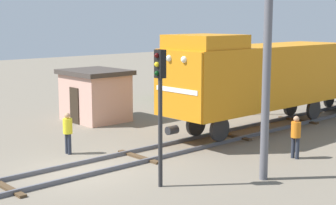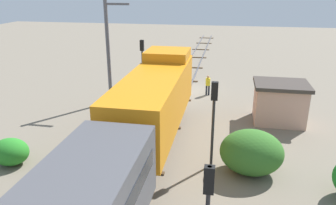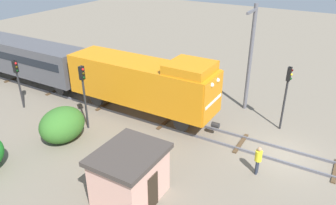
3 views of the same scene
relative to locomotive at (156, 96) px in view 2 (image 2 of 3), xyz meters
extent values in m
plane|color=#756B5B|center=(0.00, -10.17, -2.77)|extent=(99.31, 99.31, 0.00)
cube|color=#595960|center=(-0.72, -10.17, -2.69)|extent=(0.10, 66.21, 0.16)
cube|color=#595960|center=(0.72, -10.17, -2.69)|extent=(0.10, 66.21, 0.16)
cube|color=#4C3823|center=(0.00, -40.51, -2.73)|extent=(2.40, 0.24, 0.09)
cube|color=#4C3823|center=(0.00, -34.99, -2.73)|extent=(2.40, 0.24, 0.09)
cube|color=#4C3823|center=(0.00, -29.48, -2.73)|extent=(2.40, 0.24, 0.09)
cube|color=#4C3823|center=(0.00, -23.96, -2.73)|extent=(2.40, 0.24, 0.09)
cube|color=#4C3823|center=(0.00, -18.44, -2.73)|extent=(2.40, 0.24, 0.09)
cube|color=#4C3823|center=(0.00, -12.93, -2.73)|extent=(2.40, 0.24, 0.09)
cube|color=#4C3823|center=(0.00, -7.41, -2.73)|extent=(2.40, 0.24, 0.09)
cube|color=#4C3823|center=(0.00, -1.89, -2.73)|extent=(2.40, 0.24, 0.09)
cube|color=#4C3823|center=(0.00, 3.63, -2.73)|extent=(2.40, 0.24, 0.09)
cube|color=orange|center=(0.00, 0.24, -0.06)|extent=(2.90, 11.00, 2.90)
cube|color=orange|center=(0.00, -3.66, 1.69)|extent=(2.75, 2.80, 0.60)
cube|color=orange|center=(0.00, -5.31, -0.06)|extent=(2.84, 0.10, 2.84)
cube|color=white|center=(0.00, -5.35, -0.26)|extent=(2.46, 0.06, 0.20)
sphere|color=white|center=(-0.45, -5.36, 1.04)|extent=(0.28, 0.28, 0.28)
sphere|color=white|center=(0.45, -5.36, 1.04)|extent=(0.28, 0.28, 0.28)
cylinder|color=#262628|center=(0.00, -5.61, -1.91)|extent=(0.36, 0.50, 0.36)
cylinder|color=#262628|center=(-0.72, -3.46, -2.06)|extent=(0.18, 1.10, 1.10)
cylinder|color=#262628|center=(0.72, -3.46, -2.06)|extent=(0.18, 1.10, 1.10)
cylinder|color=#262628|center=(-0.72, 3.94, -2.06)|extent=(0.18, 1.10, 1.10)
cylinder|color=#262628|center=(0.72, 3.94, -2.06)|extent=(0.18, 1.10, 1.10)
cylinder|color=#262628|center=(3.20, -9.09, -0.53)|extent=(0.14, 0.14, 4.48)
cube|color=black|center=(3.20, -9.09, 1.26)|extent=(0.32, 0.24, 0.90)
sphere|color=#390606|center=(3.20, -9.23, 1.53)|extent=(0.16, 0.16, 0.16)
sphere|color=yellow|center=(3.20, -9.23, 1.25)|extent=(0.16, 0.16, 0.16)
sphere|color=black|center=(3.20, -9.23, 0.97)|extent=(0.16, 0.16, 0.16)
cylinder|color=#262628|center=(-3.40, 2.38, -0.53)|extent=(0.14, 0.14, 4.49)
cube|color=black|center=(-3.40, 2.38, 1.27)|extent=(0.32, 0.24, 0.90)
sphere|color=red|center=(-3.40, 2.24, 1.54)|extent=(0.16, 0.16, 0.16)
sphere|color=#3C3306|center=(-3.40, 2.24, 1.26)|extent=(0.16, 0.16, 0.16)
sphere|color=black|center=(-3.40, 2.24, 0.98)|extent=(0.16, 0.16, 0.16)
cube|color=black|center=(-3.60, 8.89, 0.58)|extent=(0.32, 0.24, 0.90)
sphere|color=red|center=(-3.60, 8.75, 0.85)|extent=(0.16, 0.16, 0.16)
sphere|color=#3C3306|center=(-3.60, 8.75, 0.57)|extent=(0.16, 0.16, 0.16)
sphere|color=black|center=(-3.60, 8.75, 0.29)|extent=(0.16, 0.16, 0.16)
cylinder|color=#262B38|center=(-2.50, -9.13, -2.35)|extent=(0.15, 0.15, 0.85)
cylinder|color=#262B38|center=(-2.30, -9.13, -2.35)|extent=(0.15, 0.15, 0.85)
cylinder|color=yellow|center=(-2.40, -9.13, -1.61)|extent=(0.38, 0.38, 0.62)
sphere|color=tan|center=(-2.40, -9.13, -1.19)|extent=(0.23, 0.23, 0.23)
cylinder|color=#262B38|center=(4.10, -2.91, -2.35)|extent=(0.15, 0.15, 0.85)
cylinder|color=#262B38|center=(4.30, -2.91, -2.35)|extent=(0.15, 0.15, 0.85)
cylinder|color=orange|center=(4.20, -2.91, -1.61)|extent=(0.38, 0.38, 0.62)
sphere|color=tan|center=(4.20, -2.91, -1.19)|extent=(0.23, 0.23, 0.23)
cylinder|color=#595960|center=(5.00, -5.97, 1.17)|extent=(0.28, 0.28, 7.89)
cube|color=#595960|center=(4.10, -5.97, 4.72)|extent=(1.80, 0.16, 0.16)
cube|color=#D19E8C|center=(-7.50, -4.30, -1.52)|extent=(3.20, 2.60, 2.50)
cube|color=#3F3833|center=(-7.50, -4.30, -0.15)|extent=(3.50, 2.90, 0.24)
cube|color=#2D2319|center=(-7.50, -5.62, -1.82)|extent=(0.80, 0.06, 1.90)
ellipsoid|color=#288026|center=(6.78, 4.08, -2.07)|extent=(1.93, 1.58, 1.41)
ellipsoid|color=#346B26|center=(-5.33, 2.65, -1.66)|extent=(3.07, 2.51, 2.23)
camera|label=1|loc=(15.34, -19.80, 2.66)|focal=55.00mm
camera|label=2|loc=(-3.93, 17.29, 6.01)|focal=35.00mm
camera|label=3|loc=(-17.50, -12.33, 8.74)|focal=35.00mm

